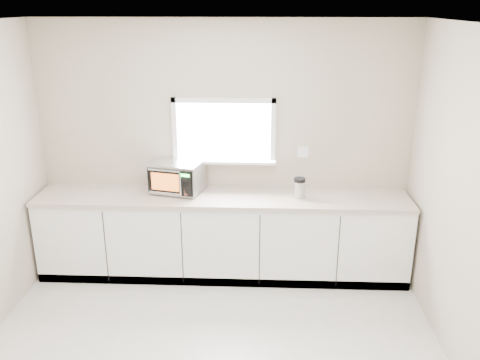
{
  "coord_description": "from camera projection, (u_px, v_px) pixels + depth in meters",
  "views": [
    {
      "loc": [
        0.41,
        -3.27,
        2.84
      ],
      "look_at": [
        0.19,
        1.55,
        1.15
      ],
      "focal_mm": 38.0,
      "sensor_mm": 36.0,
      "label": 1
    }
  ],
  "objects": [
    {
      "name": "knife_block",
      "position": [
        188.0,
        183.0,
        5.28
      ],
      "size": [
        0.15,
        0.24,
        0.33
      ],
      "rotation": [
        0.0,
        0.0,
        0.22
      ],
      "color": "#4B251A",
      "rests_on": "countertop"
    },
    {
      "name": "coffee_grinder",
      "position": [
        299.0,
        188.0,
        5.25
      ],
      "size": [
        0.15,
        0.15,
        0.21
      ],
      "rotation": [
        0.0,
        0.0,
        0.32
      ],
      "color": "#B1B3B8",
      "rests_on": "countertop"
    },
    {
      "name": "cabinets",
      "position": [
        223.0,
        237.0,
        5.5
      ],
      "size": [
        3.92,
        0.6,
        0.88
      ],
      "primitive_type": "cube",
      "color": "white",
      "rests_on": "ground"
    },
    {
      "name": "back_wall",
      "position": [
        224.0,
        147.0,
        5.47
      ],
      "size": [
        4.0,
        0.17,
        2.7
      ],
      "color": "#B19F8C",
      "rests_on": "ground"
    },
    {
      "name": "microwave",
      "position": [
        177.0,
        176.0,
        5.39
      ],
      "size": [
        0.59,
        0.51,
        0.33
      ],
      "rotation": [
        0.0,
        0.0,
        -0.23
      ],
      "color": "black",
      "rests_on": "countertop"
    },
    {
      "name": "countertop",
      "position": [
        222.0,
        197.0,
        5.34
      ],
      "size": [
        3.92,
        0.64,
        0.04
      ],
      "primitive_type": "cube",
      "color": "#BBAB9A",
      "rests_on": "cabinets"
    },
    {
      "name": "cutting_board",
      "position": [
        188.0,
        175.0,
        5.53
      ],
      "size": [
        0.29,
        0.07,
        0.29
      ],
      "primitive_type": "cylinder",
      "rotation": [
        1.4,
        0.0,
        0.0
      ],
      "color": "olive",
      "rests_on": "countertop"
    }
  ]
}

